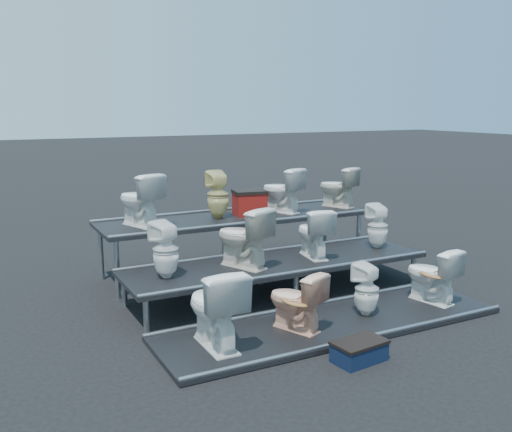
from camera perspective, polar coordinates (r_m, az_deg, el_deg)
name	(u,v)px	position (r m, az deg, el deg)	size (l,w,h in m)	color
ground	(277,294)	(7.88, 2.16, -7.82)	(80.00, 80.00, 0.00)	black
tier_front	(332,324)	(6.84, 7.63, -10.64)	(4.20, 1.20, 0.06)	black
tier_mid	(278,278)	(7.80, 2.18, -6.22)	(4.20, 1.20, 0.46)	black
tier_back	(237,244)	(8.86, -1.96, -2.77)	(4.20, 1.20, 0.86)	black
toilet_0	(215,307)	(5.99, -4.14, -9.06)	(0.48, 0.84, 0.86)	white
toilet_1	(296,300)	(6.45, 4.00, -8.42)	(0.38, 0.66, 0.68)	#EDB092
toilet_2	(367,289)	(6.99, 11.01, -7.19)	(0.29, 0.29, 0.64)	white
toilet_3	(432,275)	(7.65, 17.16, -5.62)	(0.40, 0.70, 0.71)	white
toilet_4	(166,250)	(7.03, -9.03, -3.34)	(0.32, 0.33, 0.71)	white
toilet_5	(243,237)	(7.40, -1.33, -2.12)	(0.45, 0.78, 0.80)	beige
toilet_6	(313,233)	(7.94, 5.76, -1.65)	(0.39, 0.68, 0.69)	white
toilet_7	(378,226)	(8.60, 12.07, -0.98)	(0.30, 0.30, 0.66)	white
toilet_8	(139,200)	(8.18, -11.60, 1.62)	(0.42, 0.74, 0.75)	white
toilet_9	(218,195)	(8.58, -3.84, 2.15)	(0.32, 0.33, 0.72)	#D5C77D
toilet_10	(282,190)	(9.08, 2.57, 2.61)	(0.40, 0.70, 0.71)	white
toilet_11	(337,187)	(9.66, 8.15, 2.90)	(0.37, 0.66, 0.67)	beige
red_crate	(250,204)	(8.88, -0.65, 1.21)	(0.47, 0.38, 0.34)	maroon
step_stool	(359,352)	(5.99, 10.28, -13.27)	(0.52, 0.31, 0.19)	black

